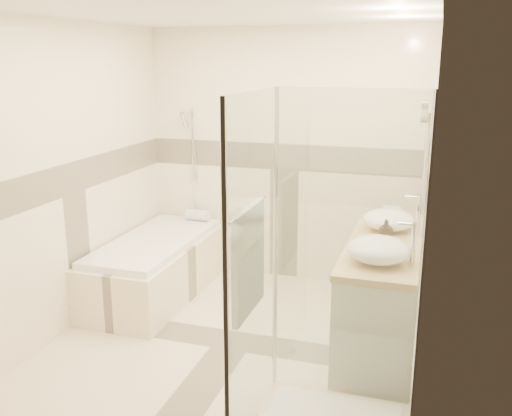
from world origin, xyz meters
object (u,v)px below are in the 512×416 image
(vanity, at_px, (384,294))
(amenity_bottle_b, at_px, (386,229))
(vessel_sink_far, at_px, (379,250))
(amenity_bottle_a, at_px, (385,230))
(vessel_sink_near, at_px, (389,220))
(shower_enclosure, at_px, (312,359))
(bathtub, at_px, (156,264))

(vanity, bearing_deg, amenity_bottle_b, 100.35)
(vessel_sink_far, distance_m, amenity_bottle_b, 0.56)
(amenity_bottle_a, bearing_deg, vessel_sink_near, 90.00)
(vanity, relative_size, amenity_bottle_a, 10.21)
(shower_enclosure, distance_m, amenity_bottle_a, 1.41)
(bathtub, bearing_deg, vessel_sink_far, -20.62)
(shower_enclosure, distance_m, amenity_bottle_b, 1.47)
(vanity, bearing_deg, vessel_sink_far, -92.53)
(vessel_sink_near, bearing_deg, amenity_bottle_a, -90.00)
(shower_enclosure, bearing_deg, vessel_sink_near, 80.40)
(bathtub, bearing_deg, vanity, -9.25)
(vessel_sink_near, distance_m, vessel_sink_far, 0.79)
(shower_enclosure, bearing_deg, vessel_sink_far, 71.58)
(bathtub, relative_size, vanity, 1.05)
(vanity, distance_m, vessel_sink_near, 0.61)
(vanity, xyz_separation_m, amenity_bottle_a, (-0.02, 0.05, 0.50))
(vessel_sink_far, bearing_deg, shower_enclosure, -108.42)
(vessel_sink_far, height_order, amenity_bottle_a, vessel_sink_far)
(vessel_sink_near, distance_m, amenity_bottle_a, 0.29)
(amenity_bottle_a, relative_size, amenity_bottle_b, 1.07)
(vanity, distance_m, amenity_bottle_b, 0.51)
(bathtub, height_order, shower_enclosure, shower_enclosure)
(bathtub, distance_m, amenity_bottle_b, 2.23)
(bathtub, distance_m, amenity_bottle_a, 2.24)
(vessel_sink_far, bearing_deg, amenity_bottle_b, 90.00)
(bathtub, xyz_separation_m, amenity_bottle_b, (2.13, -0.24, 0.62))
(vanity, height_order, shower_enclosure, shower_enclosure)
(bathtub, distance_m, vessel_sink_near, 2.22)
(shower_enclosure, xyz_separation_m, vessel_sink_far, (0.27, 0.82, 0.43))
(bathtub, xyz_separation_m, amenity_bottle_a, (2.13, -0.30, 0.62))
(bathtub, xyz_separation_m, vessel_sink_near, (2.13, -0.01, 0.63))
(vanity, xyz_separation_m, vessel_sink_far, (-0.02, -0.45, 0.51))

